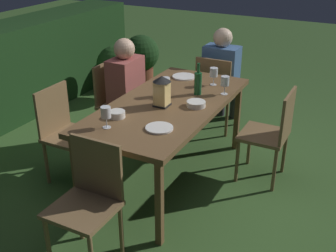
# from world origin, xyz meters

# --- Properties ---
(ground_plane) EXTENTS (16.00, 16.00, 0.00)m
(ground_plane) POSITION_xyz_m (0.00, 0.00, 0.00)
(ground_plane) COLOR #385B28
(dining_table) EXTENTS (1.82, 0.87, 0.76)m
(dining_table) POSITION_xyz_m (0.00, 0.00, 0.70)
(dining_table) COLOR brown
(dining_table) RESTS_ON ground
(chair_side_left_b) EXTENTS (0.42, 0.40, 0.87)m
(chair_side_left_b) POSITION_xyz_m (0.41, -0.83, 0.49)
(chair_side_left_b) COLOR brown
(chair_side_left_b) RESTS_ON ground
(chair_head_near) EXTENTS (0.40, 0.42, 0.87)m
(chair_head_near) POSITION_xyz_m (-1.16, 0.00, 0.49)
(chair_head_near) COLOR brown
(chair_head_near) RESTS_ON ground
(chair_side_right_a) EXTENTS (0.42, 0.40, 0.87)m
(chair_side_right_a) POSITION_xyz_m (-0.41, 0.83, 0.49)
(chair_side_right_a) COLOR brown
(chair_side_right_a) RESTS_ON ground
(chair_side_right_b) EXTENTS (0.42, 0.40, 0.87)m
(chair_side_right_b) POSITION_xyz_m (0.41, 0.83, 0.49)
(chair_side_right_b) COLOR brown
(chair_side_right_b) RESTS_ON ground
(person_in_rust) EXTENTS (0.38, 0.47, 1.15)m
(person_in_rust) POSITION_xyz_m (0.41, 0.63, 0.64)
(person_in_rust) COLOR #9E4C47
(person_in_rust) RESTS_ON ground
(chair_head_far) EXTENTS (0.40, 0.42, 0.87)m
(chair_head_far) POSITION_xyz_m (1.16, 0.00, 0.49)
(chair_head_far) COLOR brown
(chair_head_far) RESTS_ON ground
(person_in_blue) EXTENTS (0.48, 0.38, 1.15)m
(person_in_blue) POSITION_xyz_m (1.35, 0.00, 0.64)
(person_in_blue) COLOR #426699
(person_in_blue) RESTS_ON ground
(lantern_centerpiece) EXTENTS (0.15, 0.15, 0.27)m
(lantern_centerpiece) POSITION_xyz_m (-0.09, 0.01, 0.91)
(lantern_centerpiece) COLOR black
(lantern_centerpiece) RESTS_ON dining_table
(green_bottle_on_table) EXTENTS (0.07, 0.07, 0.29)m
(green_bottle_on_table) POSITION_xyz_m (0.30, -0.15, 0.87)
(green_bottle_on_table) COLOR #195128
(green_bottle_on_table) RESTS_ON dining_table
(wine_glass_a) EXTENTS (0.08, 0.08, 0.17)m
(wine_glass_a) POSITION_xyz_m (0.59, -0.18, 0.88)
(wine_glass_a) COLOR silver
(wine_glass_a) RESTS_ON dining_table
(wine_glass_b) EXTENTS (0.08, 0.08, 0.17)m
(wine_glass_b) POSITION_xyz_m (0.13, 0.09, 0.88)
(wine_glass_b) COLOR silver
(wine_glass_b) RESTS_ON dining_table
(wine_glass_c) EXTENTS (0.08, 0.08, 0.17)m
(wine_glass_c) POSITION_xyz_m (-0.66, 0.18, 0.88)
(wine_glass_c) COLOR silver
(wine_glass_c) RESTS_ON dining_table
(wine_glass_d) EXTENTS (0.08, 0.08, 0.17)m
(wine_glass_d) POSITION_xyz_m (0.41, -0.36, 0.88)
(wine_glass_d) COLOR silver
(wine_glass_d) RESTS_ON dining_table
(plate_a) EXTENTS (0.21, 0.21, 0.01)m
(plate_a) POSITION_xyz_m (-0.50, -0.19, 0.77)
(plate_a) COLOR white
(plate_a) RESTS_ON dining_table
(plate_b) EXTENTS (0.23, 0.23, 0.01)m
(plate_b) POSITION_xyz_m (0.66, 0.16, 0.77)
(plate_b) COLOR white
(plate_b) RESTS_ON dining_table
(bowl_olives) EXTENTS (0.16, 0.16, 0.05)m
(bowl_olives) POSITION_xyz_m (0.02, -0.25, 0.78)
(bowl_olives) COLOR silver
(bowl_olives) RESTS_ON dining_table
(bowl_bread) EXTENTS (0.13, 0.13, 0.05)m
(bowl_bread) POSITION_xyz_m (-0.47, 0.21, 0.79)
(bowl_bread) COLOR silver
(bowl_bread) RESTS_ON dining_table
(potted_plant_by_hedge) EXTENTS (0.52, 0.52, 0.74)m
(potted_plant_by_hedge) POSITION_xyz_m (1.44, 1.52, 0.44)
(potted_plant_by_hedge) COLOR brown
(potted_plant_by_hedge) RESTS_ON ground
(potted_plant_corner) EXTENTS (0.52, 0.52, 0.73)m
(potted_plant_corner) POSITION_xyz_m (2.12, 1.54, 0.41)
(potted_plant_corner) COLOR brown
(potted_plant_corner) RESTS_ON ground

